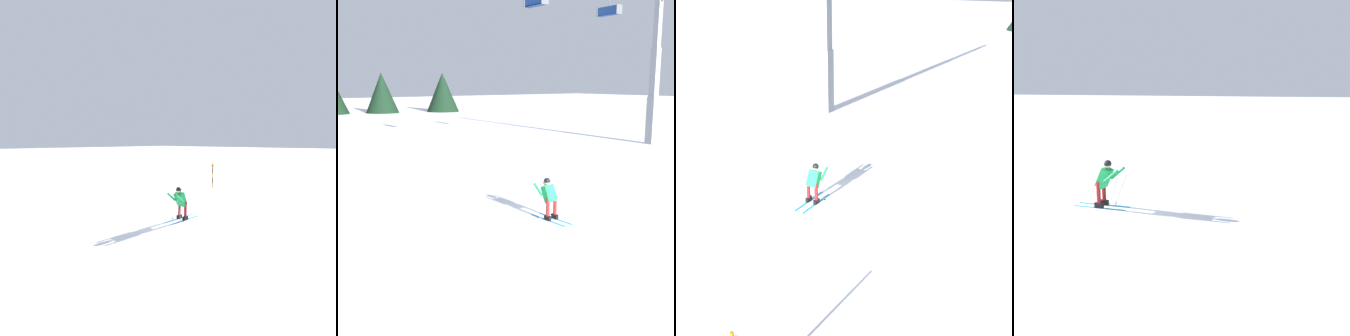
% 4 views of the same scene
% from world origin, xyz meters
% --- Properties ---
extents(ground_plane, '(260.00, 260.00, 0.00)m').
position_xyz_m(ground_plane, '(0.00, 0.00, 0.00)').
color(ground_plane, white).
extents(skier_carving_main, '(0.71, 1.79, 1.63)m').
position_xyz_m(skier_carving_main, '(-1.16, 0.77, 0.86)').
color(skier_carving_main, '#198CCC').
rests_on(skier_carving_main, ground_plane).
extents(lift_tower_near, '(0.66, 2.91, 11.84)m').
position_xyz_m(lift_tower_near, '(-7.30, 10.93, 5.02)').
color(lift_tower_near, gray).
rests_on(lift_tower_near, ground_plane).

